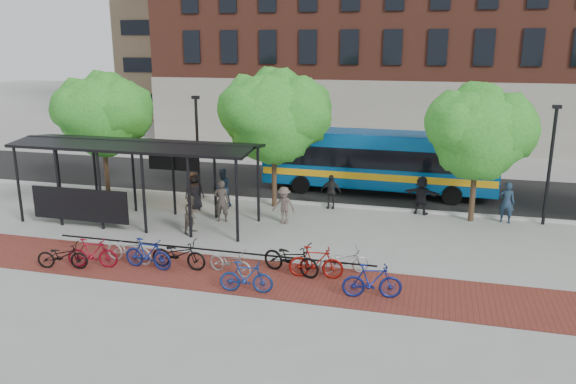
% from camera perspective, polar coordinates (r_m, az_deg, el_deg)
% --- Properties ---
extents(ground, '(160.00, 160.00, 0.00)m').
position_cam_1_polar(ground, '(23.21, 3.45, -4.18)').
color(ground, '#9E9E99').
rests_on(ground, ground).
extents(asphalt_street, '(160.00, 8.00, 0.01)m').
position_cam_1_polar(asphalt_street, '(30.77, 6.44, 0.56)').
color(asphalt_street, black).
rests_on(asphalt_street, ground).
extents(curb, '(160.00, 0.25, 0.12)m').
position_cam_1_polar(curb, '(26.94, 5.16, -1.36)').
color(curb, '#B7B7B2').
rests_on(curb, ground).
extents(brick_strip, '(24.00, 3.00, 0.01)m').
position_cam_1_polar(brick_strip, '(19.22, -5.51, -8.37)').
color(brick_strip, maroon).
rests_on(brick_strip, ground).
extents(bike_rack_rail, '(12.00, 0.05, 0.95)m').
position_cam_1_polar(bike_rack_rail, '(20.45, -8.07, -7.00)').
color(bike_rack_rail, black).
rests_on(bike_rack_rail, ground).
extents(building_brick, '(55.00, 14.00, 20.00)m').
position_cam_1_polar(building_brick, '(47.92, 22.74, 16.71)').
color(building_brick, brown).
rests_on(building_brick, ground).
extents(bus_shelter, '(10.60, 3.07, 3.60)m').
position_cam_1_polar(bus_shelter, '(24.85, -15.41, 3.75)').
color(bus_shelter, black).
rests_on(bus_shelter, ground).
extents(tree_a, '(4.90, 4.00, 6.18)m').
position_cam_1_polar(tree_a, '(29.86, -18.23, 7.75)').
color(tree_a, '#382619').
rests_on(tree_a, ground).
extents(tree_b, '(5.15, 4.20, 6.47)m').
position_cam_1_polar(tree_b, '(26.07, -1.23, 8.03)').
color(tree_b, '#382619').
rests_on(tree_b, ground).
extents(tree_c, '(4.66, 3.80, 5.92)m').
position_cam_1_polar(tree_c, '(25.17, 18.97, 6.06)').
color(tree_c, '#382619').
rests_on(tree_c, ground).
extents(lamp_post_left, '(0.35, 0.20, 5.12)m').
position_cam_1_polar(lamp_post_left, '(27.95, -9.18, 4.76)').
color(lamp_post_left, black).
rests_on(lamp_post_left, ground).
extents(lamp_post_right, '(0.35, 0.20, 5.12)m').
position_cam_1_polar(lamp_post_right, '(26.00, 25.10, 2.78)').
color(lamp_post_right, black).
rests_on(lamp_post_right, ground).
extents(bus, '(11.85, 3.06, 3.18)m').
position_cam_1_polar(bus, '(29.28, 9.16, 3.39)').
color(bus, '#084F95').
rests_on(bus, ground).
extents(bike_0, '(1.87, 0.96, 0.94)m').
position_cam_1_polar(bike_0, '(20.99, -21.95, -6.02)').
color(bike_0, black).
rests_on(bike_0, ground).
extents(bike_1, '(1.83, 0.87, 1.06)m').
position_cam_1_polar(bike_1, '(20.68, -19.25, -5.89)').
color(bike_1, maroon).
rests_on(bike_1, ground).
extents(bike_2, '(1.98, 0.93, 1.00)m').
position_cam_1_polar(bike_2, '(20.76, -15.84, -5.61)').
color(bike_2, '#AEAEB0').
rests_on(bike_2, ground).
extents(bike_3, '(1.85, 0.66, 1.09)m').
position_cam_1_polar(bike_3, '(20.04, -14.05, -6.11)').
color(bike_3, navy).
rests_on(bike_3, ground).
extents(bike_4, '(2.01, 0.71, 1.05)m').
position_cam_1_polar(bike_4, '(19.83, -11.06, -6.21)').
color(bike_4, black).
rests_on(bike_4, ground).
extents(bike_6, '(1.81, 1.04, 0.90)m').
position_cam_1_polar(bike_6, '(19.12, -5.88, -7.06)').
color(bike_6, gray).
rests_on(bike_6, ground).
extents(bike_7, '(1.75, 0.69, 1.02)m').
position_cam_1_polar(bike_7, '(17.73, -4.27, -8.62)').
color(bike_7, navy).
rests_on(bike_7, ground).
extents(bike_8, '(2.27, 1.35, 1.13)m').
position_cam_1_polar(bike_8, '(19.02, 0.32, -6.74)').
color(bike_8, black).
rests_on(bike_8, ground).
extents(bike_9, '(1.88, 0.68, 1.11)m').
position_cam_1_polar(bike_9, '(18.72, 2.85, -7.15)').
color(bike_9, maroon).
rests_on(bike_9, ground).
extents(bike_10, '(1.82, 1.20, 0.90)m').
position_cam_1_polar(bike_10, '(19.20, 5.71, -6.96)').
color(bike_10, '#A5A5A8').
rests_on(bike_10, ground).
extents(bike_11, '(1.90, 0.86, 1.10)m').
position_cam_1_polar(bike_11, '(17.50, 8.54, -8.93)').
color(bike_11, navy).
rests_on(bike_11, ground).
extents(pedestrian_0, '(1.04, 0.89, 1.80)m').
position_cam_1_polar(pedestrian_0, '(26.48, -9.47, 0.10)').
color(pedestrian_0, black).
rests_on(pedestrian_0, ground).
extents(pedestrian_1, '(0.75, 0.57, 1.87)m').
position_cam_1_polar(pedestrian_1, '(24.56, -6.76, -0.89)').
color(pedestrian_1, '#3C3630').
rests_on(pedestrian_1, ground).
extents(pedestrian_2, '(1.14, 1.11, 1.86)m').
position_cam_1_polar(pedestrian_2, '(26.80, -6.72, 0.44)').
color(pedestrian_2, '#1A293E').
rests_on(pedestrian_2, ground).
extents(pedestrian_3, '(1.14, 0.77, 1.63)m').
position_cam_1_polar(pedestrian_3, '(24.11, -0.42, -1.37)').
color(pedestrian_3, brown).
rests_on(pedestrian_3, ground).
extents(pedestrian_4, '(0.97, 0.44, 1.62)m').
position_cam_1_polar(pedestrian_4, '(26.46, 4.36, 0.05)').
color(pedestrian_4, black).
rests_on(pedestrian_4, ground).
extents(pedestrian_5, '(1.72, 0.89, 1.77)m').
position_cam_1_polar(pedestrian_5, '(26.19, 13.40, -0.31)').
color(pedestrian_5, black).
rests_on(pedestrian_5, ground).
extents(pedestrian_7, '(0.73, 0.54, 1.82)m').
position_cam_1_polar(pedestrian_7, '(26.02, 21.32, -0.99)').
color(pedestrian_7, '#1E3046').
rests_on(pedestrian_7, ground).
extents(pedestrian_8, '(0.84, 0.94, 1.59)m').
position_cam_1_polar(pedestrian_8, '(23.29, -9.74, -2.24)').
color(pedestrian_8, '#4E443A').
rests_on(pedestrian_8, ground).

